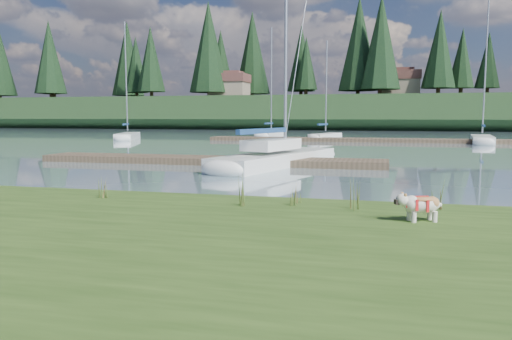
# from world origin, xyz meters

# --- Properties ---
(ground) EXTENTS (200.00, 200.00, 0.00)m
(ground) POSITION_xyz_m (0.00, 30.00, 0.00)
(ground) COLOR #7E99A7
(ground) RESTS_ON ground
(bank) EXTENTS (60.00, 9.00, 0.35)m
(bank) POSITION_xyz_m (0.00, -6.00, 0.17)
(bank) COLOR #34501B
(bank) RESTS_ON ground
(ridge) EXTENTS (200.00, 20.00, 5.00)m
(ridge) POSITION_xyz_m (0.00, 73.00, 2.50)
(ridge) COLOR #1A3117
(ridge) RESTS_ON ground
(bulldog) EXTENTS (0.84, 0.53, 0.49)m
(bulldog) POSITION_xyz_m (4.41, -3.43, 0.66)
(bulldog) COLOR silver
(bulldog) RESTS_ON bank
(sailboat_main) EXTENTS (4.50, 9.66, 13.63)m
(sailboat_main) POSITION_xyz_m (-0.55, 9.53, 0.42)
(sailboat_main) COLOR white
(sailboat_main) RESTS_ON ground
(dock_near) EXTENTS (16.00, 2.00, 0.30)m
(dock_near) POSITION_xyz_m (-4.00, 9.00, 0.15)
(dock_near) COLOR #4C3D2C
(dock_near) RESTS_ON ground
(dock_far) EXTENTS (26.00, 2.20, 0.30)m
(dock_far) POSITION_xyz_m (2.00, 30.00, 0.15)
(dock_far) COLOR #4C3D2C
(dock_far) RESTS_ON ground
(sailboat_bg_0) EXTENTS (3.88, 7.36, 10.68)m
(sailboat_bg_0) POSITION_xyz_m (-19.29, 29.73, 0.32)
(sailboat_bg_0) COLOR white
(sailboat_bg_0) RESTS_ON ground
(sailboat_bg_1) EXTENTS (1.95, 7.45, 11.06)m
(sailboat_bg_1) POSITION_xyz_m (-7.31, 37.91, 0.33)
(sailboat_bg_1) COLOR white
(sailboat_bg_1) RESTS_ON ground
(sailboat_bg_2) EXTENTS (2.76, 5.85, 8.92)m
(sailboat_bg_2) POSITION_xyz_m (-1.20, 33.36, 0.34)
(sailboat_bg_2) COLOR white
(sailboat_bg_2) RESTS_ON ground
(sailboat_bg_3) EXTENTS (2.45, 7.76, 11.25)m
(sailboat_bg_3) POSITION_xyz_m (11.47, 31.29, 0.33)
(sailboat_bg_3) COLOR white
(sailboat_bg_3) RESTS_ON ground
(weed_0) EXTENTS (0.17, 0.14, 0.71)m
(weed_0) POSITION_xyz_m (0.97, -2.76, 0.65)
(weed_0) COLOR #475B23
(weed_0) RESTS_ON bank
(weed_1) EXTENTS (0.17, 0.14, 0.41)m
(weed_1) POSITION_xyz_m (2.06, -2.15, 0.52)
(weed_1) COLOR #475B23
(weed_1) RESTS_ON bank
(weed_2) EXTENTS (0.17, 0.14, 0.64)m
(weed_2) POSITION_xyz_m (3.23, -2.63, 0.62)
(weed_2) COLOR #475B23
(weed_2) RESTS_ON bank
(weed_3) EXTENTS (0.17, 0.14, 0.49)m
(weed_3) POSITION_xyz_m (-2.29, -2.66, 0.56)
(weed_3) COLOR #475B23
(weed_3) RESTS_ON bank
(weed_4) EXTENTS (0.17, 0.14, 0.45)m
(weed_4) POSITION_xyz_m (1.95, -2.49, 0.54)
(weed_4) COLOR #475B23
(weed_4) RESTS_ON bank
(weed_5) EXTENTS (0.17, 0.14, 0.69)m
(weed_5) POSITION_xyz_m (4.80, -2.23, 0.64)
(weed_5) COLOR #475B23
(weed_5) RESTS_ON bank
(mud_lip) EXTENTS (60.00, 0.50, 0.14)m
(mud_lip) POSITION_xyz_m (0.00, -1.60, 0.07)
(mud_lip) COLOR #33281C
(mud_lip) RESTS_ON ground
(conifer_0) EXTENTS (5.72, 5.72, 14.15)m
(conifer_0) POSITION_xyz_m (-55.00, 67.00, 12.64)
(conifer_0) COLOR #382619
(conifer_0) RESTS_ON ridge
(conifer_1) EXTENTS (4.40, 4.40, 11.30)m
(conifer_1) POSITION_xyz_m (-40.00, 71.00, 11.28)
(conifer_1) COLOR #382619
(conifer_1) RESTS_ON ridge
(conifer_2) EXTENTS (6.60, 6.60, 16.05)m
(conifer_2) POSITION_xyz_m (-25.00, 68.00, 13.54)
(conifer_2) COLOR #382619
(conifer_2) RESTS_ON ridge
(conifer_3) EXTENTS (4.84, 4.84, 12.25)m
(conifer_3) POSITION_xyz_m (-10.00, 72.00, 11.74)
(conifer_3) COLOR #382619
(conifer_3) RESTS_ON ridge
(conifer_4) EXTENTS (6.16, 6.16, 15.10)m
(conifer_4) POSITION_xyz_m (3.00, 66.00, 13.09)
(conifer_4) COLOR #382619
(conifer_4) RESTS_ON ridge
(conifer_5) EXTENTS (3.96, 3.96, 10.35)m
(conifer_5) POSITION_xyz_m (15.00, 70.00, 10.83)
(conifer_5) COLOR #382619
(conifer_5) RESTS_ON ridge
(house_0) EXTENTS (6.30, 5.30, 4.65)m
(house_0) POSITION_xyz_m (-22.00, 70.00, 7.31)
(house_0) COLOR gray
(house_0) RESTS_ON ridge
(house_1) EXTENTS (6.30, 5.30, 4.65)m
(house_1) POSITION_xyz_m (6.00, 71.00, 7.31)
(house_1) COLOR gray
(house_1) RESTS_ON ridge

